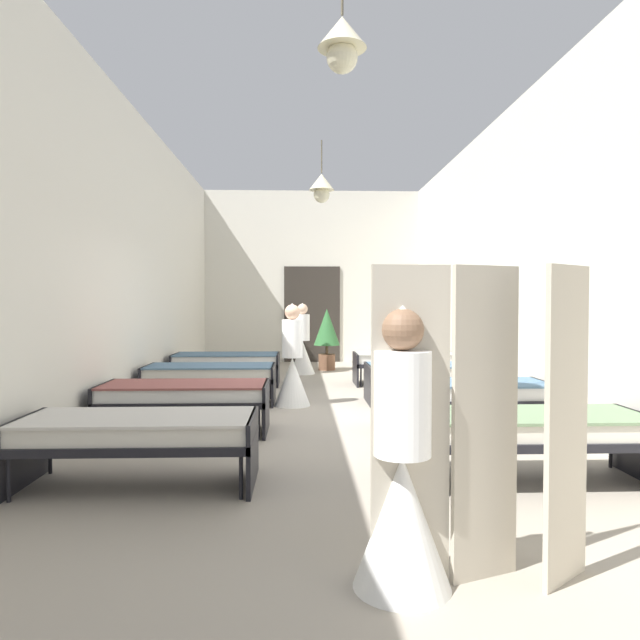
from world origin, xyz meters
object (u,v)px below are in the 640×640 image
bed_right_row_3 (406,360)px  nurse_mid_aisle (402,488)px  bed_left_row_0 (139,432)px  bed_right_row_0 (533,429)px  bed_left_row_2 (210,374)px  bed_left_row_3 (227,361)px  bed_left_row_1 (185,395)px  privacy_screen (488,424)px  nurse_near_aisle (292,369)px  bed_right_row_1 (467,393)px  bed_right_row_2 (430,373)px  nurse_far_aisle (302,349)px  potted_plant (327,332)px

bed_right_row_3 → nurse_mid_aisle: bearing=-100.8°
bed_left_row_0 → bed_right_row_0: size_ratio=1.00×
bed_left_row_2 → bed_left_row_3: same height
bed_left_row_1 → privacy_screen: 4.30m
bed_left_row_0 → bed_left_row_3: same height
privacy_screen → nurse_near_aisle: bearing=80.5°
bed_left_row_1 → nurse_mid_aisle: nurse_mid_aisle is taller
bed_right_row_1 → bed_left_row_3: size_ratio=1.00×
bed_right_row_1 → nurse_near_aisle: size_ratio=1.28×
bed_right_row_2 → bed_left_row_3: bearing=149.9°
bed_left_row_0 → nurse_far_aisle: size_ratio=1.28×
bed_left_row_1 → bed_right_row_1: (3.27, 0.00, 0.00)m
bed_right_row_1 → privacy_screen: bearing=-104.8°
bed_right_row_2 → nurse_near_aisle: 2.07m
bed_left_row_0 → privacy_screen: (2.32, -1.70, 0.41)m
bed_left_row_0 → potted_plant: 8.18m
bed_right_row_0 → privacy_screen: size_ratio=1.12×
bed_left_row_0 → bed_right_row_0: 3.27m
bed_right_row_3 → privacy_screen: 7.47m
bed_left_row_0 → bed_left_row_3: bearing=90.0°
bed_left_row_3 → nurse_mid_aisle: bearing=-76.0°
bed_left_row_0 → bed_left_row_1: bearing=90.0°
bed_right_row_2 → privacy_screen: 5.59m
bed_right_row_0 → bed_right_row_2: same height
nurse_far_aisle → privacy_screen: (0.94, -8.99, 0.32)m
bed_right_row_1 → bed_left_row_3: same height
bed_left_row_0 → nurse_near_aisle: (1.21, 3.60, 0.09)m
privacy_screen → nurse_mid_aisle: bearing=164.7°
bed_right_row_2 → privacy_screen: (-0.95, -5.50, 0.41)m
bed_right_row_3 → bed_right_row_0: bearing=-90.0°
potted_plant → privacy_screen: size_ratio=0.80×
bed_right_row_1 → bed_right_row_2: same height
bed_left_row_3 → bed_right_row_3: same height
bed_left_row_0 → potted_plant: size_ratio=1.40×
bed_right_row_2 → bed_left_row_3: (-3.27, 1.90, 0.00)m
nurse_near_aisle → nurse_far_aisle: (0.17, 3.70, 0.00)m
bed_left_row_1 → nurse_far_aisle: nurse_far_aisle is taller
bed_right_row_3 → nurse_near_aisle: (-2.06, -2.10, 0.09)m
bed_left_row_2 → nurse_far_aisle: bearing=68.4°
bed_left_row_0 → bed_right_row_3: bearing=60.1°
bed_left_row_1 → bed_left_row_2: 1.90m
bed_left_row_1 → bed_left_row_2: (0.00, 1.90, 0.00)m
bed_right_row_0 → bed_right_row_2: size_ratio=1.00×
bed_right_row_2 → bed_right_row_3: bearing=90.0°
bed_right_row_2 → nurse_near_aisle: nurse_near_aisle is taller
nurse_far_aisle → bed_left_row_3: bearing=-13.1°
bed_right_row_1 → nurse_mid_aisle: 3.91m
bed_right_row_0 → nurse_near_aisle: bearing=119.8°
bed_right_row_1 → bed_right_row_3: same height
nurse_mid_aisle → bed_right_row_3: bearing=-129.4°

